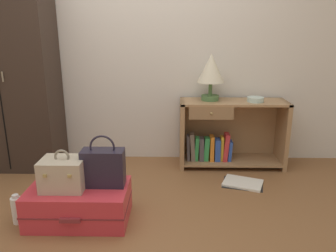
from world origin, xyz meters
The scene contains 11 objects.
ground_plane centered at (0.00, 0.00, 0.00)m, with size 9.00×9.00×0.00m, color brown.
back_wall centered at (0.00, 1.50, 1.30)m, with size 6.40×0.10×2.60m, color silver.
wardrobe centered at (-1.21, 1.20, 0.94)m, with size 0.84×0.47×1.88m.
bookshelf centered at (0.89, 1.26, 0.33)m, with size 1.04×0.37×0.67m.
table_lamp centered at (0.71, 1.27, 0.96)m, with size 0.26×0.26×0.45m.
bowl centered at (1.14, 1.21, 0.69)m, with size 0.16×0.16×0.05m, color silver.
suitcase_large centered at (-0.32, 0.20, 0.13)m, with size 0.72×0.45×0.26m.
train_case centered at (-0.41, 0.19, 0.37)m, with size 0.30×0.24×0.29m.
handbag centered at (-0.14, 0.25, 0.40)m, with size 0.30×0.14×0.38m.
bottle centered at (-0.76, 0.15, 0.10)m, with size 0.08×0.08×0.22m.
open_book_on_floor centered at (0.98, 0.80, 0.01)m, with size 0.40×0.34×0.02m.
Camera 1 is at (0.36, -1.93, 1.34)m, focal length 35.43 mm.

